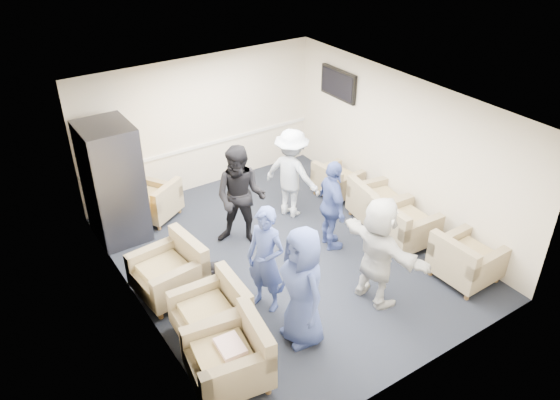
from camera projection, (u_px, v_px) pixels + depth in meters
floor at (286, 256)px, 9.27m from camera, size 6.00×6.00×0.00m
ceiling at (287, 106)px, 7.88m from camera, size 6.00×6.00×0.00m
back_wall at (201, 124)px, 10.72m from camera, size 5.00×0.02×2.70m
front_wall at (429, 292)px, 6.43m from camera, size 5.00×0.02×2.70m
left_wall at (134, 237)px, 7.40m from camera, size 0.02×6.00×2.70m
right_wall at (402, 149)px, 9.76m from camera, size 0.02×6.00×2.70m
chair_rail at (203, 145)px, 10.94m from camera, size 4.98×0.04×0.06m
tv at (338, 84)px, 10.66m from camera, size 0.10×1.00×0.58m
armchair_left_near at (233, 358)px, 6.83m from camera, size 1.08×1.08×0.76m
armchair_left_mid at (215, 315)px, 7.52m from camera, size 0.95×0.95×0.72m
armchair_left_far at (172, 273)px, 8.29m from camera, size 1.03×1.03×0.75m
armchair_right_near at (464, 262)px, 8.55m from camera, size 0.91×0.91×0.71m
armchair_right_midnear at (402, 227)px, 9.38m from camera, size 0.95×0.95×0.72m
armchair_right_midfar at (375, 204)px, 10.06m from camera, size 1.00×1.00×0.69m
armchair_right_far at (336, 182)px, 10.84m from camera, size 0.86×0.86×0.62m
armchair_corner at (156, 203)px, 10.14m from camera, size 1.10×1.10×0.64m
vending_machine at (113, 183)px, 9.29m from camera, size 0.86×1.00×2.12m
backpack at (214, 274)px, 8.47m from camera, size 0.28×0.21×0.46m
pillow at (230, 348)px, 6.73m from camera, size 0.33×0.42×0.11m
person_front_left at (303, 287)px, 7.20m from camera, size 0.64×0.92×1.79m
person_mid_left at (266, 260)px, 7.80m from camera, size 0.62×0.72×1.68m
person_back_left at (241, 197)px, 9.15m from camera, size 1.13×1.12×1.84m
person_back_right at (292, 174)px, 9.99m from camera, size 1.03×1.28×1.72m
person_mid_right at (332, 206)px, 9.11m from camera, size 0.66×1.03×1.63m
person_front_right at (378, 251)px, 7.91m from camera, size 0.63×1.66×1.75m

